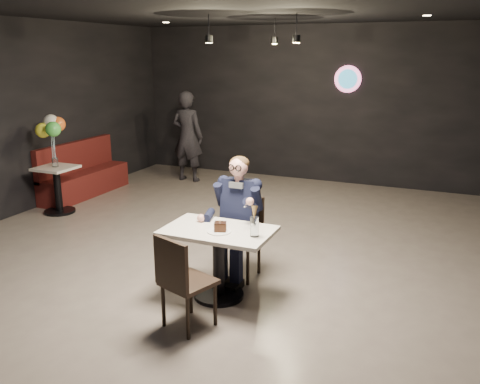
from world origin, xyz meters
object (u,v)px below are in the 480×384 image
at_px(main_table, 219,263).
at_px(booth_bench, 84,169).
at_px(chair_far, 240,238).
at_px(seated_man, 240,216).
at_px(side_table, 58,191).
at_px(chair_near, 189,280).
at_px(balloon_vase, 55,162).
at_px(passerby, 188,137).
at_px(sundae_glass, 254,227).

height_order(main_table, booth_bench, booth_bench).
distance_m(chair_far, seated_man, 0.26).
bearing_deg(side_table, main_table, -24.22).
distance_m(chair_near, booth_bench, 5.09).
height_order(main_table, seated_man, seated_man).
xyz_separation_m(seated_man, balloon_vase, (-3.61, 1.07, 0.10)).
bearing_deg(balloon_vase, passerby, 72.06).
height_order(chair_far, seated_man, seated_man).
distance_m(seated_man, sundae_glass, 0.73).
height_order(seated_man, side_table, seated_man).
relative_size(seated_man, balloon_vase, 10.25).
bearing_deg(chair_far, sundae_glass, -55.30).
bearing_deg(chair_near, balloon_vase, 167.09).
height_order(chair_near, side_table, chair_near).
relative_size(booth_bench, passerby, 1.08).
height_order(chair_far, balloon_vase, chair_far).
xyz_separation_m(seated_man, passerby, (-2.74, 3.76, 0.17)).
bearing_deg(chair_near, seated_man, 109.13).
height_order(balloon_vase, passerby, passerby).
distance_m(chair_near, balloon_vase, 4.27).
xyz_separation_m(booth_bench, side_table, (0.30, -1.00, -0.13)).
xyz_separation_m(chair_far, side_table, (-3.61, 1.07, -0.11)).
xyz_separation_m(sundae_glass, balloon_vase, (-4.02, 1.67, -0.03)).
xyz_separation_m(main_table, seated_man, (-0.00, 0.55, 0.34)).
bearing_deg(balloon_vase, sundae_glass, -22.54).
bearing_deg(seated_man, main_table, -90.00).
bearing_deg(balloon_vase, main_table, -24.22).
xyz_separation_m(chair_near, seated_man, (0.00, 1.18, 0.26)).
relative_size(chair_near, seated_man, 0.64).
relative_size(seated_man, side_table, 2.07).
height_order(main_table, balloon_vase, balloon_vase).
relative_size(chair_near, balloon_vase, 6.55).
distance_m(chair_far, chair_near, 1.18).
xyz_separation_m(chair_far, passerby, (-2.74, 3.76, 0.43)).
distance_m(main_table, chair_near, 0.64).
relative_size(main_table, seated_man, 0.76).
bearing_deg(main_table, chair_near, -90.00).
height_order(sundae_glass, passerby, passerby).
bearing_deg(sundae_glass, balloon_vase, 157.46).
relative_size(seated_man, sundae_glass, 7.39).
distance_m(sundae_glass, passerby, 5.38).
bearing_deg(seated_man, chair_near, -90.00).
relative_size(main_table, chair_far, 1.20).
relative_size(seated_man, passerby, 0.81).
bearing_deg(chair_near, sundae_glass, 74.18).
bearing_deg(balloon_vase, booth_bench, 106.70).
relative_size(balloon_vase, passerby, 0.08).
distance_m(chair_far, booth_bench, 4.42).
xyz_separation_m(main_table, side_table, (-3.61, 1.62, -0.03)).
relative_size(main_table, chair_near, 1.20).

